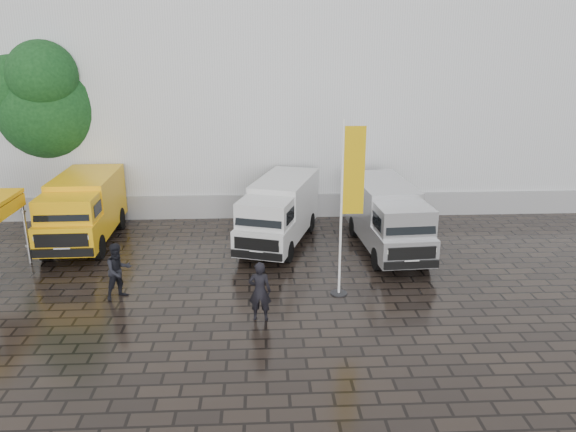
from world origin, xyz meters
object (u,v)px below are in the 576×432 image
van_white (279,213)px  person_tent (118,271)px  flagpole (348,199)px  wheelie_bin (407,206)px  person_front (260,291)px  van_yellow (83,211)px  van_silver (387,219)px

van_white → person_tent: bearing=-119.9°
flagpole → wheelie_bin: flagpole is taller
person_front → van_yellow: bearing=-39.5°
van_white → wheelie_bin: (5.50, 2.81, -0.65)m
van_yellow → flagpole: (9.03, -4.92, 1.72)m
wheelie_bin → person_tent: 12.61m
van_white → flagpole: (1.81, -4.48, 1.77)m
van_yellow → person_tent: van_yellow is taller
van_white → van_yellow: bearing=-165.6°
flagpole → person_tent: 6.97m
flagpole → person_front: 3.62m
van_silver → person_tent: size_ratio=3.23×
van_yellow → van_silver: bearing=-8.1°
van_white → van_silver: 3.93m
van_silver → wheelie_bin: 4.13m
van_silver → person_tent: van_silver is taller
flagpole → person_tent: bearing=179.3°
van_yellow → van_white: size_ratio=0.98×
flagpole → person_front: size_ratio=3.12×
van_white → van_silver: (3.83, -0.91, 0.01)m
van_yellow → van_white: (7.22, -0.44, -0.05)m
wheelie_bin → person_front: person_front is taller
flagpole → wheelie_bin: size_ratio=5.03×
wheelie_bin → van_white: bearing=-170.1°
van_white → wheelie_bin: van_white is taller
person_tent → van_silver: bearing=-18.9°
flagpole → person_front: bearing=-149.5°
van_white → wheelie_bin: size_ratio=5.18×
van_white → person_front: bearing=-79.1°
van_white → person_tent: 6.55m
person_front → person_tent: bearing=-15.9°
van_yellow → person_front: van_yellow is taller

